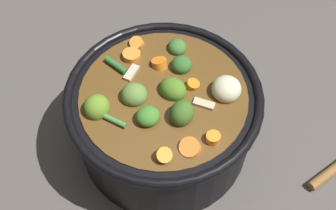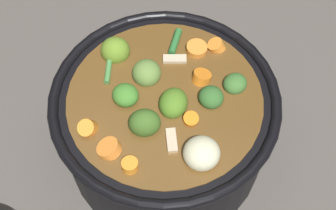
# 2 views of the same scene
# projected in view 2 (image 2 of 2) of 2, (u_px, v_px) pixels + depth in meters

# --- Properties ---
(ground_plane) EXTENTS (1.10, 1.10, 0.00)m
(ground_plane) POSITION_uv_depth(u_px,v_px,m) (165.00, 146.00, 0.70)
(ground_plane) COLOR #514C47
(cooking_pot) EXTENTS (0.29, 0.29, 0.15)m
(cooking_pot) POSITION_uv_depth(u_px,v_px,m) (165.00, 122.00, 0.64)
(cooking_pot) COLOR black
(cooking_pot) RESTS_ON ground_plane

